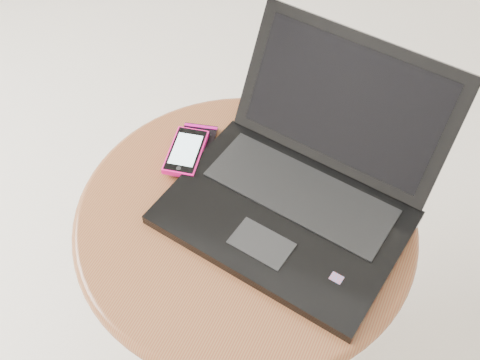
% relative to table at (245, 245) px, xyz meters
% --- Properties ---
extents(table, '(0.59, 0.59, 0.46)m').
position_rel_table_xyz_m(table, '(0.00, 0.00, 0.00)').
color(table, '#632511').
rests_on(table, ground).
extents(laptop, '(0.43, 0.43, 0.23)m').
position_rel_table_xyz_m(laptop, '(0.07, 0.07, 0.14)').
color(laptop, black).
rests_on(laptop, table).
extents(phone_black, '(0.09, 0.13, 0.01)m').
position_rel_table_xyz_m(phone_black, '(-0.14, 0.09, 0.11)').
color(phone_black, black).
rests_on(phone_black, table).
extents(phone_pink, '(0.08, 0.12, 0.01)m').
position_rel_table_xyz_m(phone_pink, '(-0.15, 0.07, 0.12)').
color(phone_pink, '#F60E78').
rests_on(phone_pink, phone_black).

